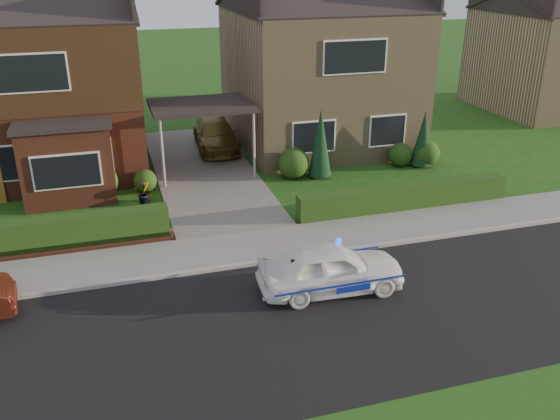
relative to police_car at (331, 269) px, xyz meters
name	(u,v)px	position (x,y,z in m)	size (l,w,h in m)	color
ground	(287,326)	(-1.54, -1.20, -0.64)	(120.00, 120.00, 0.00)	#1E4412
road	(287,326)	(-1.54, -1.20, -0.64)	(60.00, 6.00, 0.02)	black
kerb	(254,263)	(-1.54, 1.85, -0.58)	(60.00, 0.16, 0.12)	#9E9993
sidewalk	(245,247)	(-1.54, 2.90, -0.59)	(60.00, 2.00, 0.10)	slate
driveway	(204,171)	(-1.54, 9.80, -0.58)	(3.80, 12.00, 0.12)	#666059
house_left	(39,70)	(-7.32, 12.70, 3.17)	(7.50, 9.53, 7.25)	brown
house_right	(318,60)	(4.26, 12.79, 3.03)	(7.50, 8.06, 7.25)	#937E5A
carport_link	(201,107)	(-1.54, 9.75, 2.02)	(3.80, 3.00, 2.77)	black
dwarf_wall	(38,252)	(-7.34, 4.10, -0.46)	(7.70, 0.25, 0.36)	brown
hedge_left	(39,255)	(-7.34, 4.25, -0.64)	(7.50, 0.55, 0.90)	#193310
hedge_right	(403,210)	(4.26, 4.15, -0.64)	(7.50, 0.55, 0.80)	#193310
shrub_left_mid	(99,182)	(-5.54, 8.10, 0.02)	(1.32, 1.32, 1.32)	#193310
shrub_left_near	(145,181)	(-3.94, 8.40, -0.22)	(0.84, 0.84, 0.84)	#193310
shrub_right_near	(294,163)	(1.66, 8.20, -0.04)	(1.20, 1.20, 1.20)	#193310
shrub_right_mid	(400,155)	(6.26, 8.30, -0.16)	(0.96, 0.96, 0.96)	#193310
shrub_right_far	(426,153)	(7.26, 8.00, -0.10)	(1.08, 1.08, 1.08)	#193310
conifer_a	(320,145)	(2.66, 8.00, 0.66)	(0.90, 0.90, 2.60)	black
conifer_b	(423,140)	(7.06, 8.00, 0.46)	(0.90, 0.90, 2.20)	black
neighbour_right	(551,61)	(18.46, 14.80, 1.96)	(6.50, 7.00, 5.20)	#937E5A
police_car	(331,269)	(0.00, 0.00, 0.00)	(3.43, 3.81, 1.44)	white
driveway_car	(216,135)	(-0.54, 12.47, 0.09)	(1.70, 4.19, 1.21)	brown
potted_plant_a	(57,196)	(-6.95, 7.80, -0.22)	(0.44, 0.30, 0.84)	gray
potted_plant_b	(144,194)	(-4.08, 7.14, -0.22)	(0.45, 0.37, 0.83)	gray
potted_plant_c	(145,191)	(-4.04, 7.44, -0.26)	(0.42, 0.42, 0.75)	gray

